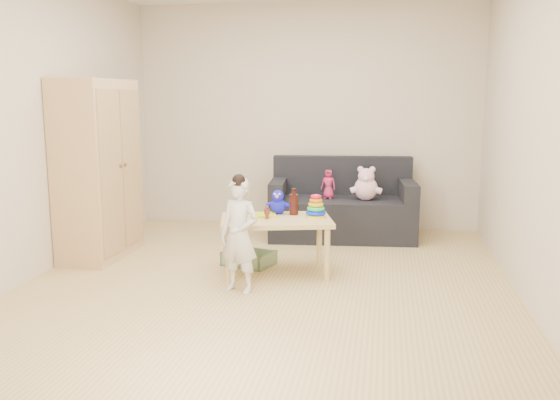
% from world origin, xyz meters
% --- Properties ---
extents(room, '(4.50, 4.50, 4.50)m').
position_xyz_m(room, '(0.00, 0.00, 1.30)').
color(room, tan).
rests_on(room, ground).
extents(wardrobe, '(0.47, 0.94, 1.69)m').
position_xyz_m(wardrobe, '(-1.76, 0.51, 0.84)').
color(wardrobe, tan).
rests_on(wardrobe, ground).
extents(sofa, '(1.62, 0.92, 0.44)m').
position_xyz_m(sofa, '(0.49, 1.67, 0.22)').
color(sofa, black).
rests_on(sofa, ground).
extents(play_table, '(1.06, 0.81, 0.49)m').
position_xyz_m(play_table, '(0.02, 0.22, 0.25)').
color(play_table, '#E5CA7D').
rests_on(play_table, ground).
extents(storage_bin, '(0.51, 0.44, 0.13)m').
position_xyz_m(storage_bin, '(-0.28, 0.45, 0.06)').
color(storage_bin, gray).
rests_on(storage_bin, ground).
extents(toddler, '(0.38, 0.32, 0.89)m').
position_xyz_m(toddler, '(-0.18, -0.30, 0.44)').
color(toddler, silver).
rests_on(toddler, ground).
extents(pink_bear, '(0.30, 0.27, 0.31)m').
position_xyz_m(pink_bear, '(0.74, 1.61, 0.59)').
color(pink_bear, '#FCBACC').
rests_on(pink_bear, sofa).
extents(doll, '(0.17, 0.13, 0.31)m').
position_xyz_m(doll, '(0.34, 1.62, 0.59)').
color(doll, '#C12456').
rests_on(doll, sofa).
extents(ring_stacker, '(0.17, 0.17, 0.20)m').
position_xyz_m(ring_stacker, '(0.35, 0.33, 0.57)').
color(ring_stacker, '#FFEB0D').
rests_on(ring_stacker, play_table).
extents(brown_bottle, '(0.08, 0.08, 0.24)m').
position_xyz_m(brown_bottle, '(0.15, 0.40, 0.59)').
color(brown_bottle, black).
rests_on(brown_bottle, play_table).
extents(blue_plush, '(0.19, 0.15, 0.22)m').
position_xyz_m(blue_plush, '(0.00, 0.41, 0.61)').
color(blue_plush, '#181AD8').
rests_on(blue_plush, play_table).
extents(wooden_figure, '(0.06, 0.06, 0.12)m').
position_xyz_m(wooden_figure, '(-0.05, 0.18, 0.55)').
color(wooden_figure, maroon).
rests_on(wooden_figure, play_table).
extents(yellow_book, '(0.26, 0.26, 0.02)m').
position_xyz_m(yellow_book, '(-0.11, 0.31, 0.50)').
color(yellow_book, '#C8D416').
rests_on(yellow_book, play_table).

